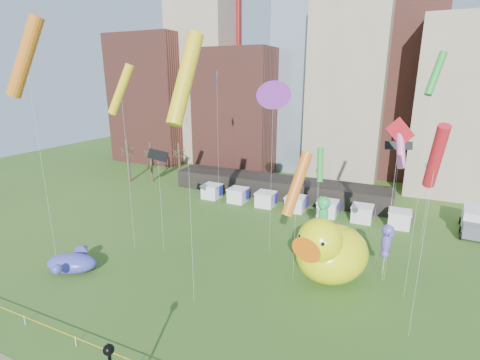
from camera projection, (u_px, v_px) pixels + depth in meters
The scene contains 25 objects.
skyline at pixel (342, 71), 72.20m from camera, with size 101.00×23.00×68.00m.
pavilion at pixel (278, 187), 63.60m from camera, with size 38.00×6.00×3.20m, color black.
vendor_tents at pixel (296, 204), 56.47m from camera, with size 33.24×2.80×2.40m.
bare_trees at pixel (152, 161), 72.28m from camera, with size 8.44×6.44×8.50m.
big_duck at pixel (329, 251), 36.46m from camera, with size 9.24×10.51×7.38m.
small_duck at pixel (340, 243), 42.83m from camera, with size 3.22×3.94×2.86m.
seahorse_green at pixel (323, 212), 41.97m from camera, with size 1.66×2.00×7.04m.
seahorse_purple at pixel (386, 239), 37.34m from camera, with size 1.66×1.85×5.75m.
whale_inflatable at pixel (73, 262), 38.87m from camera, with size 6.05×6.74×2.37m.
box_truck at pixel (474, 220), 48.71m from camera, with size 3.55×7.68×3.17m.
kite_0 at pixel (400, 135), 33.12m from camera, with size 2.60×0.84×16.81m.
kite_1 at pixel (401, 146), 33.23m from camera, with size 1.59×2.55×16.32m.
kite_2 at pixel (158, 155), 40.25m from camera, with size 3.58×1.63×12.44m.
kite_3 at pixel (436, 74), 28.67m from camera, with size 1.54×2.10×22.32m.
kite_4 at pixel (185, 79), 28.28m from camera, with size 1.73×4.44×23.84m.
kite_5 at pixel (432, 166), 42.29m from camera, with size 1.63×1.52×10.62m.
kite_6 at pixel (297, 184), 34.52m from camera, with size 2.48×3.75×13.53m.
kite_7 at pixel (273, 95), 38.66m from camera, with size 2.06×2.69×19.95m.
kite_8 at pixel (436, 157), 25.17m from camera, with size 1.27×3.02×17.41m.
kite_9 at pixel (319, 168), 45.57m from camera, with size 0.16×2.59×10.59m.
kite_10 at pixel (399, 146), 37.68m from camera, with size 2.78×1.28×13.83m.
kite_11 at pixel (320, 165), 40.09m from camera, with size 1.28×2.33×12.77m.
kite_12 at pixel (121, 90), 39.29m from camera, with size 3.35×2.35×21.76m.
kite_13 at pixel (217, 83), 52.47m from camera, with size 1.14×1.77×21.19m.
kite_14 at pixel (25, 57), 32.90m from camera, with size 4.44×3.18×25.77m.
Camera 1 is at (15.59, -15.94, 20.32)m, focal length 27.00 mm.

